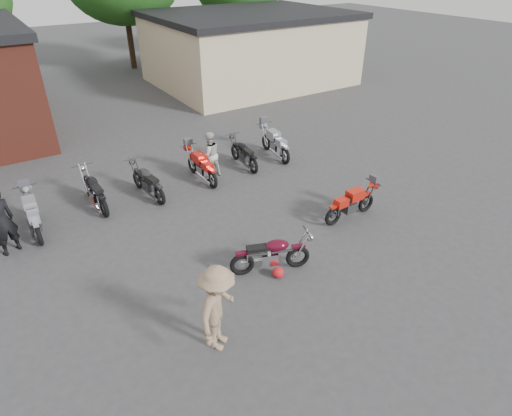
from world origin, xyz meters
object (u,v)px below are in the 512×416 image
sportbike (352,202)px  row_bike_4 (201,165)px  vintage_motorcycle (272,252)px  row_bike_6 (275,142)px  row_bike_3 (147,180)px  person_light (209,154)px  row_bike_2 (94,189)px  helmet (278,272)px  person_dark (1,221)px  person_tan (218,309)px  row_bike_1 (33,213)px  row_bike_5 (243,152)px

sportbike → row_bike_4: size_ratio=0.95×
row_bike_4 → vintage_motorcycle: bearing=170.2°
vintage_motorcycle → row_bike_6: 6.65m
vintage_motorcycle → row_bike_3: row_bike_3 is taller
person_light → row_bike_2: person_light is taller
row_bike_2 → row_bike_3: (1.53, -0.24, -0.02)m
sportbike → helmet: size_ratio=6.39×
row_bike_4 → helmet: bearing=170.5°
person_dark → row_bike_2: size_ratio=0.94×
person_dark → row_bike_3: person_dark is taller
person_tan → row_bike_6: size_ratio=0.95×
person_light → row_bike_1: 5.54m
row_bike_2 → person_light: bearing=-93.3°
vintage_motorcycle → helmet: (-0.01, -0.28, -0.41)m
person_light → row_bike_2: (-3.78, 0.05, -0.21)m
row_bike_3 → row_bike_1: bearing=86.5°
sportbike → person_tan: 5.72m
vintage_motorcycle → row_bike_5: bearing=85.5°
person_tan → row_bike_1: person_tan is taller
helmet → sportbike: bearing=17.3°
sportbike → row_bike_3: size_ratio=0.95×
row_bike_2 → row_bike_3: bearing=-101.5°
person_dark → person_tan: size_ratio=0.99×
row_bike_1 → row_bike_4: 5.14m
sportbike → person_light: bearing=113.3°
row_bike_4 → row_bike_5: (1.73, 0.17, -0.02)m
row_bike_3 → row_bike_5: 3.61m
helmet → row_bike_3: (-1.12, 5.35, 0.42)m
person_light → row_bike_4: person_light is taller
helmet → row_bike_2: (-2.64, 5.59, 0.44)m
row_bike_2 → row_bike_5: bearing=-92.5°
person_tan → row_bike_2: (-0.55, 6.62, -0.36)m
sportbike → person_dark: bearing=156.1°
person_light → person_tan: 7.32m
person_tan → row_bike_6: person_tan is taller
row_bike_4 → row_bike_6: size_ratio=0.95×
vintage_motorcycle → row_bike_2: size_ratio=0.95×
person_dark → row_bike_2: 2.72m
person_dark → row_bike_1: 1.05m
row_bike_3 → row_bike_5: size_ratio=1.04×
person_light → row_bike_3: bearing=4.7°
row_bike_2 → row_bike_4: (3.40, -0.17, -0.03)m
row_bike_5 → helmet: bearing=159.0°
sportbike → person_dark: size_ratio=0.97×
sportbike → row_bike_1: bearing=150.1°
row_bike_3 → row_bike_6: (5.01, 0.33, 0.02)m
helmet → person_tan: 2.47m
person_tan → row_bike_5: (4.59, 6.62, -0.40)m
row_bike_2 → row_bike_5: (5.13, 0.00, -0.04)m
person_dark → row_bike_2: bearing=-178.8°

